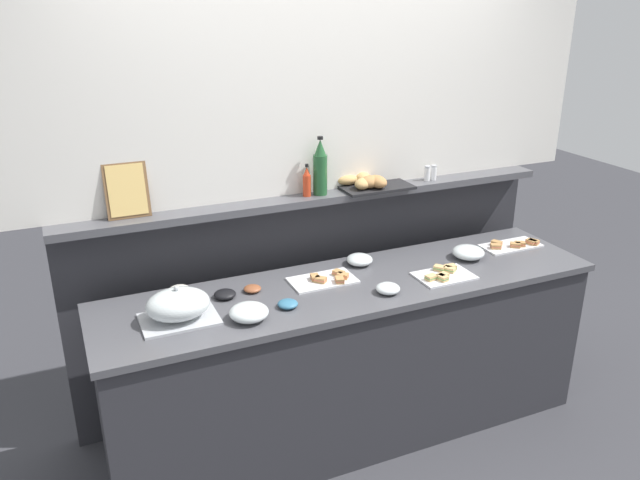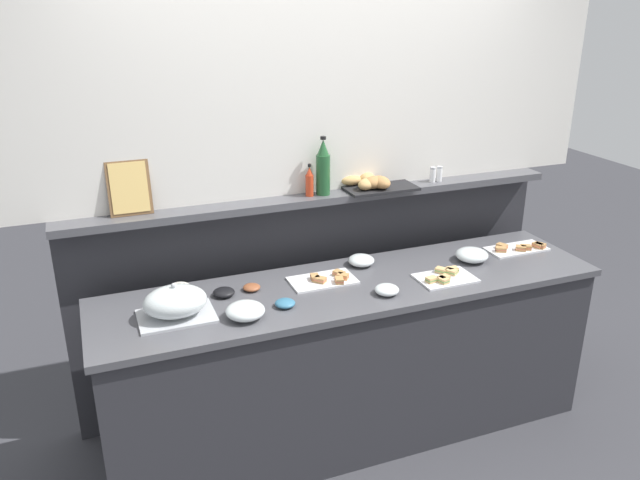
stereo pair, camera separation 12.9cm
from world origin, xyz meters
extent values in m
plane|color=#38383D|center=(0.00, 0.60, 0.00)|extent=(12.00, 12.00, 0.00)
cube|color=#2D2D33|center=(0.00, 0.00, 0.43)|extent=(2.55, 0.60, 0.87)
cube|color=#4C4C51|center=(0.00, 0.00, 0.89)|extent=(2.59, 0.64, 0.03)
cube|color=#2D2D33|center=(0.00, 0.50, 0.61)|extent=(2.79, 0.08, 1.21)
cube|color=#4C4C51|center=(0.00, 0.45, 1.23)|extent=(2.79, 0.22, 0.04)
cube|color=white|center=(0.00, 0.52, 1.93)|extent=(3.39, 0.08, 1.35)
cube|color=white|center=(-0.14, 0.08, 0.91)|extent=(0.33, 0.19, 0.01)
cube|color=#B7844C|center=(-0.07, 0.02, 0.92)|extent=(0.05, 0.06, 0.01)
cube|color=#D1664C|center=(-0.07, 0.02, 0.93)|extent=(0.05, 0.06, 0.01)
cube|color=#B7844C|center=(-0.07, 0.02, 0.93)|extent=(0.05, 0.06, 0.01)
cube|color=#B7844C|center=(-0.04, 0.10, 0.92)|extent=(0.06, 0.07, 0.01)
cube|color=#D1664C|center=(-0.04, 0.10, 0.93)|extent=(0.06, 0.07, 0.01)
cube|color=#B7844C|center=(-0.04, 0.10, 0.93)|extent=(0.06, 0.07, 0.01)
cube|color=#B7844C|center=(-0.04, 0.06, 0.92)|extent=(0.07, 0.07, 0.01)
cube|color=#D1664C|center=(-0.04, 0.06, 0.93)|extent=(0.07, 0.07, 0.01)
cube|color=#B7844C|center=(-0.04, 0.06, 0.93)|extent=(0.07, 0.07, 0.01)
cube|color=#B7844C|center=(-0.17, 0.10, 0.92)|extent=(0.05, 0.06, 0.01)
cube|color=#D1664C|center=(-0.17, 0.10, 0.93)|extent=(0.05, 0.06, 0.01)
cube|color=#B7844C|center=(-0.17, 0.10, 0.93)|extent=(0.05, 0.06, 0.01)
cube|color=#B7844C|center=(-0.16, 0.06, 0.92)|extent=(0.07, 0.07, 0.01)
cube|color=#D1664C|center=(-0.16, 0.06, 0.93)|extent=(0.07, 0.07, 0.01)
cube|color=#B7844C|center=(-0.16, 0.06, 0.93)|extent=(0.07, 0.07, 0.01)
cube|color=white|center=(1.05, 0.08, 0.91)|extent=(0.35, 0.16, 0.01)
cube|color=#B7844C|center=(1.09, 0.04, 0.92)|extent=(0.07, 0.06, 0.01)
cube|color=#D1664C|center=(1.09, 0.04, 0.93)|extent=(0.07, 0.06, 0.01)
cube|color=#B7844C|center=(1.09, 0.04, 0.93)|extent=(0.07, 0.06, 0.01)
cube|color=#B7844C|center=(0.94, 0.07, 0.92)|extent=(0.07, 0.06, 0.01)
cube|color=#D1664C|center=(0.94, 0.07, 0.93)|extent=(0.07, 0.06, 0.01)
cube|color=#B7844C|center=(0.94, 0.07, 0.93)|extent=(0.07, 0.06, 0.01)
cube|color=#B7844C|center=(1.05, 0.04, 0.92)|extent=(0.07, 0.07, 0.01)
cube|color=#D1664C|center=(1.05, 0.04, 0.93)|extent=(0.07, 0.07, 0.01)
cube|color=#B7844C|center=(1.05, 0.04, 0.93)|extent=(0.07, 0.07, 0.01)
cube|color=#B7844C|center=(1.17, 0.04, 0.92)|extent=(0.05, 0.06, 0.01)
cube|color=#D1664C|center=(1.17, 0.04, 0.93)|extent=(0.05, 0.06, 0.01)
cube|color=#B7844C|center=(1.17, 0.04, 0.93)|extent=(0.05, 0.06, 0.01)
cube|color=#B7844C|center=(1.18, 0.03, 0.92)|extent=(0.06, 0.07, 0.01)
cube|color=#D1664C|center=(1.18, 0.03, 0.93)|extent=(0.06, 0.07, 0.01)
cube|color=#B7844C|center=(1.18, 0.03, 0.93)|extent=(0.06, 0.07, 0.01)
cube|color=#B7844C|center=(0.97, 0.11, 0.92)|extent=(0.06, 0.07, 0.01)
cube|color=#D1664C|center=(0.97, 0.11, 0.93)|extent=(0.06, 0.07, 0.01)
cube|color=#B7844C|center=(0.97, 0.11, 0.93)|extent=(0.06, 0.07, 0.01)
cube|color=silver|center=(0.46, -0.12, 0.91)|extent=(0.30, 0.20, 0.01)
cube|color=tan|center=(0.47, -0.06, 0.92)|extent=(0.07, 0.07, 0.01)
cube|color=#66994C|center=(0.47, -0.06, 0.93)|extent=(0.07, 0.07, 0.01)
cube|color=tan|center=(0.47, -0.06, 0.93)|extent=(0.07, 0.07, 0.01)
cube|color=tan|center=(0.41, -0.17, 0.92)|extent=(0.05, 0.06, 0.01)
cube|color=#66994C|center=(0.41, -0.17, 0.93)|extent=(0.05, 0.06, 0.01)
cube|color=tan|center=(0.41, -0.17, 0.93)|extent=(0.05, 0.06, 0.01)
cube|color=tan|center=(0.43, -0.15, 0.92)|extent=(0.06, 0.05, 0.01)
cube|color=#66994C|center=(0.43, -0.15, 0.93)|extent=(0.06, 0.05, 0.01)
cube|color=tan|center=(0.43, -0.15, 0.93)|extent=(0.06, 0.05, 0.01)
cube|color=tan|center=(0.53, -0.07, 0.92)|extent=(0.06, 0.04, 0.01)
cube|color=#66994C|center=(0.53, -0.07, 0.93)|extent=(0.06, 0.04, 0.01)
cube|color=tan|center=(0.53, -0.07, 0.93)|extent=(0.06, 0.04, 0.01)
cube|color=tan|center=(0.51, -0.10, 0.92)|extent=(0.06, 0.07, 0.01)
cube|color=#66994C|center=(0.51, -0.10, 0.93)|extent=(0.06, 0.07, 0.01)
cube|color=tan|center=(0.51, -0.10, 0.93)|extent=(0.06, 0.07, 0.01)
cube|color=tan|center=(0.37, -0.14, 0.92)|extent=(0.06, 0.05, 0.01)
cube|color=#66994C|center=(0.37, -0.14, 0.93)|extent=(0.06, 0.05, 0.01)
cube|color=tan|center=(0.37, -0.14, 0.93)|extent=(0.06, 0.05, 0.01)
cube|color=#B7BABF|center=(-0.89, -0.03, 0.91)|extent=(0.34, 0.24, 0.01)
ellipsoid|color=silver|center=(-0.89, -0.03, 0.98)|extent=(0.29, 0.23, 0.14)
sphere|color=#B7BABF|center=(-0.89, -0.03, 1.06)|extent=(0.02, 0.02, 0.02)
ellipsoid|color=silver|center=(0.10, -0.17, 0.93)|extent=(0.12, 0.12, 0.05)
ellipsoid|color=white|center=(0.10, -0.17, 0.92)|extent=(0.09, 0.09, 0.03)
ellipsoid|color=silver|center=(-0.60, -0.15, 0.94)|extent=(0.18, 0.18, 0.07)
ellipsoid|color=#599959|center=(-0.60, -0.15, 0.93)|extent=(0.14, 0.14, 0.04)
ellipsoid|color=silver|center=(0.13, 0.20, 0.93)|extent=(0.14, 0.14, 0.06)
ellipsoid|color=#F28C4C|center=(0.13, 0.20, 0.92)|extent=(0.11, 0.11, 0.03)
ellipsoid|color=silver|center=(0.72, 0.03, 0.94)|extent=(0.18, 0.18, 0.07)
ellipsoid|color=#F28C4C|center=(0.72, 0.03, 0.93)|extent=(0.14, 0.14, 0.04)
ellipsoid|color=black|center=(-0.64, 0.10, 0.92)|extent=(0.11, 0.11, 0.04)
ellipsoid|color=silver|center=(-0.83, 0.24, 0.92)|extent=(0.11, 0.11, 0.04)
ellipsoid|color=brown|center=(-0.50, 0.11, 0.92)|extent=(0.09, 0.09, 0.03)
ellipsoid|color=teal|center=(-0.40, -0.11, 0.92)|extent=(0.10, 0.10, 0.03)
cylinder|color=#23562D|center=(0.00, 0.42, 1.36)|extent=(0.08, 0.08, 0.22)
cone|color=#23562D|center=(0.00, 0.42, 1.51)|extent=(0.06, 0.06, 0.08)
cylinder|color=black|center=(0.00, 0.42, 1.56)|extent=(0.03, 0.03, 0.02)
cylinder|color=red|center=(-0.08, 0.42, 1.31)|extent=(0.04, 0.04, 0.12)
cone|color=red|center=(-0.08, 0.42, 1.39)|extent=(0.04, 0.04, 0.04)
cylinder|color=black|center=(-0.08, 0.42, 1.42)|extent=(0.02, 0.02, 0.02)
cylinder|color=white|center=(0.68, 0.42, 1.29)|extent=(0.03, 0.03, 0.08)
cylinder|color=#B7BABF|center=(0.68, 0.42, 1.33)|extent=(0.03, 0.03, 0.01)
cylinder|color=white|center=(0.72, 0.42, 1.29)|extent=(0.03, 0.03, 0.08)
cylinder|color=#B7BABF|center=(0.72, 0.42, 1.33)|extent=(0.03, 0.03, 0.01)
cube|color=black|center=(0.33, 0.42, 1.26)|extent=(0.40, 0.26, 0.02)
ellipsoid|color=tan|center=(0.29, 0.48, 1.30)|extent=(0.12, 0.16, 0.06)
ellipsoid|color=#AD7A47|center=(0.28, 0.38, 1.30)|extent=(0.16, 0.15, 0.07)
ellipsoid|color=tan|center=(0.19, 0.48, 1.29)|extent=(0.12, 0.08, 0.06)
ellipsoid|color=#AD7A47|center=(0.32, 0.37, 1.30)|extent=(0.10, 0.15, 0.07)
ellipsoid|color=tan|center=(0.23, 0.37, 1.30)|extent=(0.14, 0.14, 0.06)
cube|color=brown|center=(-1.00, 0.46, 1.39)|extent=(0.21, 0.07, 0.27)
cube|color=#E0B766|center=(-1.00, 0.45, 1.39)|extent=(0.18, 0.05, 0.24)
camera|label=1|loc=(-1.32, -2.57, 2.26)|focal=35.39mm
camera|label=2|loc=(-1.20, -2.62, 2.26)|focal=35.39mm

